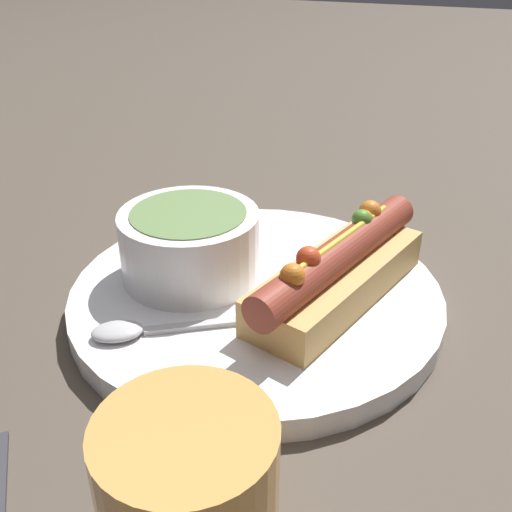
{
  "coord_description": "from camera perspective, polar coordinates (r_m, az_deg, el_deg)",
  "views": [
    {
      "loc": [
        -0.38,
        -0.14,
        0.27
      ],
      "look_at": [
        0.0,
        0.0,
        0.05
      ],
      "focal_mm": 42.0,
      "sensor_mm": 36.0,
      "label": 1
    }
  ],
  "objects": [
    {
      "name": "ground_plane",
      "position": [
        0.49,
        -0.0,
        -4.81
      ],
      "size": [
        4.0,
        4.0,
        0.0
      ],
      "primitive_type": "plane",
      "color": "#4C4238"
    },
    {
      "name": "dinner_plate",
      "position": [
        0.48,
        -0.0,
        -3.91
      ],
      "size": [
        0.29,
        0.29,
        0.02
      ],
      "color": "white",
      "rests_on": "ground_plane"
    },
    {
      "name": "hot_dog",
      "position": [
        0.46,
        7.79,
        -1.36
      ],
      "size": [
        0.2,
        0.11,
        0.06
      ],
      "rotation": [
        0.0,
        0.0,
        -0.3
      ],
      "color": "tan",
      "rests_on": "dinner_plate"
    },
    {
      "name": "soup_bowl",
      "position": [
        0.48,
        -6.44,
        1.31
      ],
      "size": [
        0.11,
        0.11,
        0.06
      ],
      "color": "white",
      "rests_on": "dinner_plate"
    },
    {
      "name": "spoon",
      "position": [
        0.43,
        -9.18,
        -6.76
      ],
      "size": [
        0.1,
        0.16,
        0.01
      ],
      "rotation": [
        0.0,
        0.0,
        2.11
      ],
      "color": "#B7B7BC",
      "rests_on": "dinner_plate"
    }
  ]
}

